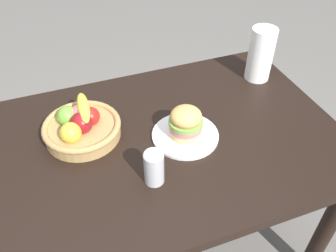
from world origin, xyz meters
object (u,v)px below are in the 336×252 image
soda_can (154,168)px  paper_towel_roll (261,54)px  plate (185,135)px  sandwich (186,122)px  fruit_basket (81,126)px

soda_can → paper_towel_roll: size_ratio=0.53×
plate → sandwich: sandwich is taller
soda_can → fruit_basket: size_ratio=0.43×
sandwich → fruit_basket: size_ratio=0.44×
soda_can → paper_towel_roll: paper_towel_roll is taller
soda_can → plate: bearing=42.0°
plate → fruit_basket: bearing=158.7°
sandwich → fruit_basket: (-0.36, 0.14, -0.02)m
fruit_basket → paper_towel_roll: size_ratio=1.21×
plate → soda_can: 0.24m
soda_can → fruit_basket: 0.35m
fruit_basket → paper_towel_roll: (0.82, 0.11, 0.07)m
fruit_basket → sandwich: bearing=-21.3°
fruit_basket → paper_towel_roll: paper_towel_roll is taller
paper_towel_roll → sandwich: bearing=-151.1°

